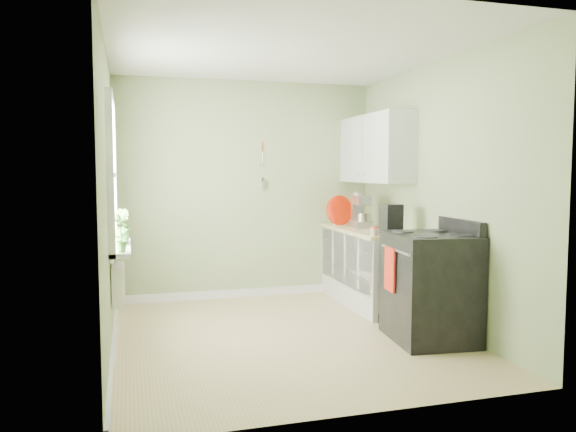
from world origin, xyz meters
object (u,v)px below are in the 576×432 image
object	(u,v)px
stove	(430,286)
stand_mixer	(361,213)
coffee_maker	(391,220)
kettle	(336,216)

from	to	relation	value
stove	stand_mixer	distance (m)	1.66
coffee_maker	stand_mixer	bearing A→B (deg)	90.88
stove	kettle	xyz separation A→B (m)	(-0.13, 2.17, 0.49)
stand_mixer	kettle	size ratio (longest dim) A/B	2.23
stand_mixer	kettle	xyz separation A→B (m)	(-0.09, 0.61, -0.09)
stove	kettle	world-z (taller)	stove
stand_mixer	kettle	bearing A→B (deg)	98.51
coffee_maker	kettle	bearing A→B (deg)	94.26
stove	coffee_maker	bearing A→B (deg)	91.92
kettle	coffee_maker	world-z (taller)	coffee_maker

